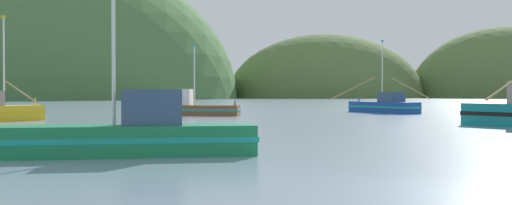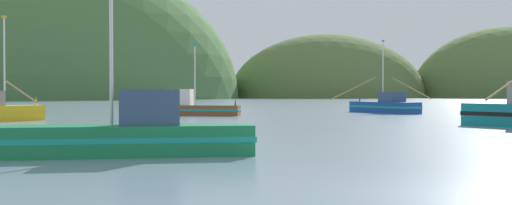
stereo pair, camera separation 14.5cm
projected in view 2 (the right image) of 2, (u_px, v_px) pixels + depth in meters
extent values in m
plane|color=slate|center=(451.00, 195.00, 10.98)|extent=(600.00, 600.00, 0.00)
ellipsoid|color=#516B38|center=(509.00, 98.00, 238.87)|extent=(89.07, 71.25, 63.40)
ellipsoid|color=#47703D|center=(47.00, 99.00, 197.97)|extent=(143.03, 114.43, 107.29)
ellipsoid|color=#516B38|center=(328.00, 98.00, 233.17)|extent=(86.37, 69.10, 55.05)
cube|color=gold|center=(0.00, 113.00, 39.63)|extent=(6.03, 5.21, 1.15)
cube|color=gold|center=(0.00, 113.00, 39.63)|extent=(6.09, 5.26, 0.21)
cone|color=gold|center=(36.00, 101.00, 41.73)|extent=(0.28, 0.28, 0.70)
cylinder|color=silver|center=(4.00, 62.00, 39.81)|extent=(0.12, 0.12, 6.48)
cube|color=gold|center=(4.00, 17.00, 39.75)|extent=(0.31, 0.24, 0.20)
cylinder|color=#997F4C|center=(21.00, 92.00, 37.53)|extent=(2.77, 3.66, 1.59)
cylinder|color=#997F4C|center=(511.00, 82.00, 29.55)|extent=(4.73, 2.16, 2.00)
cube|color=#197A47|center=(97.00, 141.00, 17.72)|extent=(10.50, 2.51, 1.02)
cube|color=teal|center=(97.00, 139.00, 17.72)|extent=(10.60, 2.53, 0.18)
cube|color=#334C6B|center=(150.00, 107.00, 17.95)|extent=(2.04, 1.37, 1.20)
cylinder|color=silver|center=(111.00, 48.00, 17.73)|extent=(0.12, 0.12, 5.16)
cube|color=#19479E|center=(384.00, 107.00, 56.38)|extent=(4.37, 9.01, 1.17)
cube|color=teal|center=(384.00, 107.00, 56.38)|extent=(4.41, 9.10, 0.21)
cone|color=#19479E|center=(360.00, 98.00, 59.92)|extent=(0.24, 0.24, 0.70)
cube|color=#334C6B|center=(392.00, 97.00, 55.23)|extent=(2.34, 2.58, 1.02)
cylinder|color=silver|center=(383.00, 72.00, 56.42)|extent=(0.12, 0.12, 6.29)
cube|color=teal|center=(383.00, 41.00, 56.36)|extent=(0.12, 0.36, 0.20)
cylinder|color=#997F4C|center=(354.00, 88.00, 54.54)|extent=(5.45, 1.48, 2.33)
cylinder|color=#997F4C|center=(412.00, 89.00, 58.15)|extent=(5.45, 1.48, 2.33)
cube|color=brown|center=(191.00, 110.00, 49.64)|extent=(9.12, 5.03, 0.96)
cube|color=teal|center=(191.00, 110.00, 49.64)|extent=(9.21, 5.08, 0.17)
cone|color=brown|center=(235.00, 102.00, 48.97)|extent=(0.26, 0.26, 0.70)
cube|color=silver|center=(180.00, 97.00, 49.78)|extent=(2.65, 2.11, 1.49)
cylinder|color=silver|center=(195.00, 76.00, 49.52)|extent=(0.12, 0.12, 5.44)
cube|color=teal|center=(195.00, 45.00, 49.47)|extent=(0.34, 0.16, 0.20)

